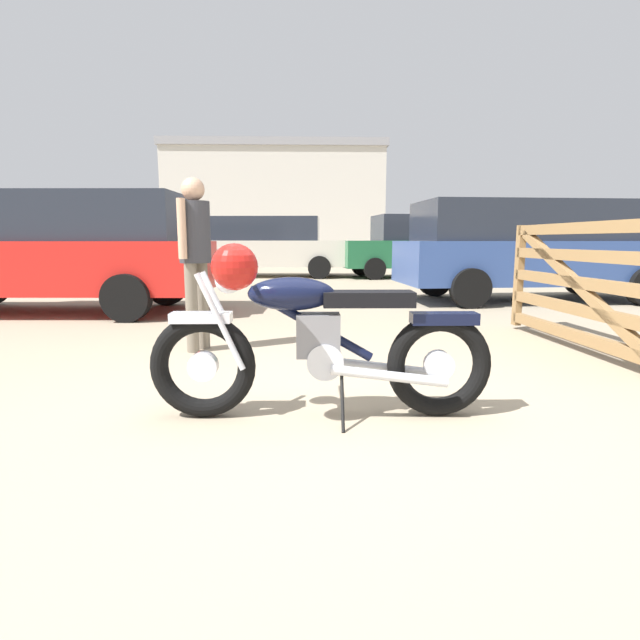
# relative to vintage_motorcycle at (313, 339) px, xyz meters

# --- Properties ---
(ground_plane) EXTENTS (80.00, 80.00, 0.00)m
(ground_plane) POSITION_rel_vintage_motorcycle_xyz_m (0.16, -0.01, -0.49)
(ground_plane) COLOR gray
(vintage_motorcycle) EXTENTS (2.08, 0.73, 1.07)m
(vintage_motorcycle) POSITION_rel_vintage_motorcycle_xyz_m (0.00, 0.00, 0.00)
(vintage_motorcycle) COLOR black
(vintage_motorcycle) RESTS_ON ground_plane
(timber_gate) EXTENTS (0.18, 2.54, 1.60)m
(timber_gate) POSITION_rel_vintage_motorcycle_xyz_m (2.71, 1.40, 0.21)
(timber_gate) COLOR olive
(timber_gate) RESTS_ON ground_plane
(bystander) EXTENTS (0.30, 0.42, 1.66)m
(bystander) POSITION_rel_vintage_motorcycle_xyz_m (-0.97, 2.01, 0.53)
(bystander) COLOR #706656
(bystander) RESTS_ON ground_plane
(pale_sedan_back) EXTENTS (4.85, 2.32, 1.74)m
(pale_sedan_back) POSITION_rel_vintage_motorcycle_xyz_m (-3.46, 4.88, 0.45)
(pale_sedan_back) COLOR black
(pale_sedan_back) RESTS_ON ground_plane
(white_estate_far) EXTENTS (3.98, 1.98, 1.78)m
(white_estate_far) POSITION_rel_vintage_motorcycle_xyz_m (3.78, 11.52, 0.43)
(white_estate_far) COLOR black
(white_estate_far) RESTS_ON ground_plane
(red_hatchback_near) EXTENTS (4.88, 2.39, 1.74)m
(red_hatchback_near) POSITION_rel_vintage_motorcycle_xyz_m (-0.43, 12.15, 0.45)
(red_hatchback_near) COLOR black
(red_hatchback_near) RESTS_ON ground_plane
(blue_hatchback_right) EXTENTS (4.71, 2.00, 1.74)m
(blue_hatchback_right) POSITION_rel_vintage_motorcycle_xyz_m (4.27, 5.65, 0.45)
(blue_hatchback_right) COLOR black
(blue_hatchback_right) RESTS_ON ground_plane
(industrial_building) EXTENTS (15.61, 10.22, 7.63)m
(industrial_building) POSITION_rel_vintage_motorcycle_xyz_m (0.14, 35.40, 3.33)
(industrial_building) COLOR beige
(industrial_building) RESTS_ON ground_plane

